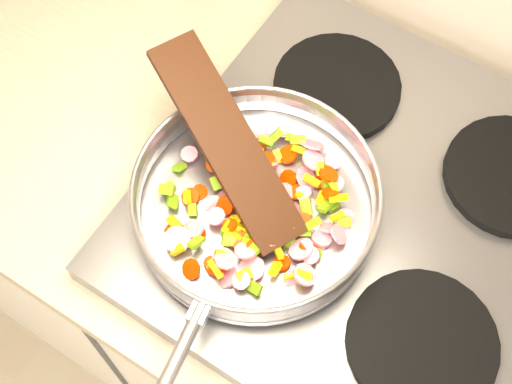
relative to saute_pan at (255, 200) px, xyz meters
The scene contains 8 objects.
cooktop 0.18m from the saute_pan, 38.06° to the left, with size 0.60×0.60×0.04m, color #939399.
grate_fl 0.06m from the saute_pan, 105.05° to the right, with size 0.19×0.19×0.02m, color black.
grate_fr 0.28m from the saute_pan, ahead, with size 0.19×0.19×0.02m, color black.
grate_bl 0.24m from the saute_pan, 92.46° to the left, with size 0.19×0.19×0.02m, color black.
grate_br 0.36m from the saute_pan, 41.85° to the left, with size 0.19×0.19×0.02m, color black.
saute_pan is the anchor object (origin of this frame).
vegetable_heap 0.02m from the saute_pan, ahead, with size 0.26×0.27×0.05m.
wooden_spatula 0.09m from the saute_pan, 151.89° to the left, with size 0.31×0.07×0.01m, color black.
Camera 1 is at (-0.61, 1.21, 1.82)m, focal length 50.00 mm.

